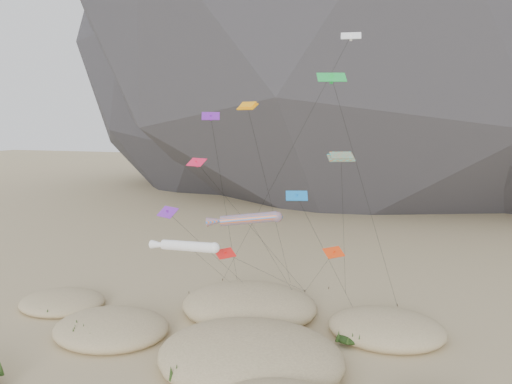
# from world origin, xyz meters

# --- Properties ---
(dunes) EXTENTS (50.39, 38.31, 4.32)m
(dunes) POSITION_xyz_m (-0.17, 5.39, 0.78)
(dunes) COLOR #CCB789
(dunes) RESTS_ON ground
(dune_grass) EXTENTS (43.16, 28.21, 1.48)m
(dune_grass) POSITION_xyz_m (-1.48, 4.17, 0.84)
(dune_grass) COLOR black
(dune_grass) RESTS_ON ground
(kite_stakes) EXTENTS (24.46, 7.91, 0.30)m
(kite_stakes) POSITION_xyz_m (2.26, 23.45, 0.15)
(kite_stakes) COLOR #3F2D1E
(kite_stakes) RESTS_ON ground
(rainbow_tube_kite) EXTENTS (7.65, 9.98, 12.31)m
(rainbow_tube_kite) POSITION_xyz_m (1.03, 12.41, 11.48)
(rainbow_tube_kite) COLOR orange
(rainbow_tube_kite) RESTS_ON ground
(white_tube_kite) EXTENTS (7.44, 17.80, 10.67)m
(white_tube_kite) POSITION_xyz_m (-2.70, 6.58, 9.92)
(white_tube_kite) COLOR white
(white_tube_kite) RESTS_ON ground
(orange_parafoil) EXTENTS (3.19, 12.71, 22.84)m
(orange_parafoil) POSITION_xyz_m (-0.17, 16.77, 22.09)
(orange_parafoil) COLOR orange
(orange_parafoil) RESTS_ON ground
(multi_parafoil) EXTENTS (2.59, 14.76, 18.14)m
(multi_parafoil) POSITION_xyz_m (10.00, 12.93, 17.48)
(multi_parafoil) COLOR #DA5016
(multi_parafoil) RESTS_ON ground
(delta_kites) EXTENTS (23.92, 19.76, 28.71)m
(delta_kites) POSITION_xyz_m (2.98, 11.75, 16.60)
(delta_kites) COLOR red
(delta_kites) RESTS_ON ground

